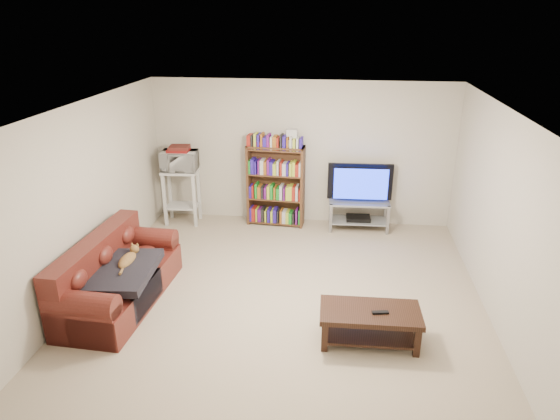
# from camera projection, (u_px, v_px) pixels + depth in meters

# --- Properties ---
(floor) EXTENTS (5.00, 5.00, 0.00)m
(floor) POSITION_uv_depth(u_px,v_px,m) (284.00, 293.00, 6.47)
(floor) COLOR #BEAA8D
(floor) RESTS_ON ground
(ceiling) EXTENTS (5.00, 5.00, 0.00)m
(ceiling) POSITION_uv_depth(u_px,v_px,m) (284.00, 107.00, 5.58)
(ceiling) COLOR white
(ceiling) RESTS_ON ground
(wall_back) EXTENTS (5.00, 0.00, 5.00)m
(wall_back) POSITION_uv_depth(u_px,v_px,m) (302.00, 153.00, 8.32)
(wall_back) COLOR beige
(wall_back) RESTS_ON ground
(wall_front) EXTENTS (5.00, 0.00, 5.00)m
(wall_front) POSITION_uv_depth(u_px,v_px,m) (245.00, 329.00, 3.72)
(wall_front) COLOR beige
(wall_front) RESTS_ON ground
(wall_left) EXTENTS (0.00, 5.00, 5.00)m
(wall_left) POSITION_uv_depth(u_px,v_px,m) (88.00, 198.00, 6.31)
(wall_left) COLOR beige
(wall_left) RESTS_ON ground
(wall_right) EXTENTS (0.00, 5.00, 5.00)m
(wall_right) POSITION_uv_depth(u_px,v_px,m) (500.00, 217.00, 5.73)
(wall_right) COLOR beige
(wall_right) RESTS_ON ground
(sofa) EXTENTS (0.93, 1.99, 0.84)m
(sofa) POSITION_uv_depth(u_px,v_px,m) (115.00, 280.00, 6.19)
(sofa) COLOR #591D16
(sofa) RESTS_ON floor
(blanket) EXTENTS (0.79, 1.01, 0.18)m
(blanket) POSITION_uv_depth(u_px,v_px,m) (121.00, 272.00, 5.96)
(blanket) COLOR black
(blanket) RESTS_ON sofa
(cat) EXTENTS (0.24, 0.54, 0.16)m
(cat) POSITION_uv_depth(u_px,v_px,m) (127.00, 260.00, 6.10)
(cat) COLOR brown
(cat) RESTS_ON sofa
(coffee_table) EXTENTS (1.10, 0.57, 0.40)m
(coffee_table) POSITION_uv_depth(u_px,v_px,m) (370.00, 320.00, 5.43)
(coffee_table) COLOR black
(coffee_table) RESTS_ON floor
(remote) EXTENTS (0.18, 0.08, 0.02)m
(remote) POSITION_uv_depth(u_px,v_px,m) (380.00, 312.00, 5.33)
(remote) COLOR black
(remote) RESTS_ON coffee_table
(tv_stand) EXTENTS (1.00, 0.48, 0.49)m
(tv_stand) POSITION_uv_depth(u_px,v_px,m) (359.00, 210.00, 8.27)
(tv_stand) COLOR #999EA3
(tv_stand) RESTS_ON floor
(television) EXTENTS (1.07, 0.18, 0.61)m
(television) POSITION_uv_depth(u_px,v_px,m) (360.00, 184.00, 8.10)
(television) COLOR black
(television) RESTS_ON tv_stand
(dvd_player) EXTENTS (0.41, 0.29, 0.06)m
(dvd_player) POSITION_uv_depth(u_px,v_px,m) (358.00, 218.00, 8.32)
(dvd_player) COLOR black
(dvd_player) RESTS_ON tv_stand
(bookshelf) EXTENTS (0.97, 0.36, 1.37)m
(bookshelf) POSITION_uv_depth(u_px,v_px,m) (276.00, 185.00, 8.33)
(bookshelf) COLOR #4F301B
(bookshelf) RESTS_ON floor
(shelf_clutter) EXTENTS (0.70, 0.23, 0.28)m
(shelf_clutter) POSITION_uv_depth(u_px,v_px,m) (282.00, 140.00, 8.04)
(shelf_clutter) COLOR silver
(shelf_clutter) RESTS_ON bookshelf
(microwave_stand) EXTENTS (0.61, 0.46, 0.94)m
(microwave_stand) POSITION_uv_depth(u_px,v_px,m) (182.00, 189.00, 8.44)
(microwave_stand) COLOR silver
(microwave_stand) RESTS_ON floor
(microwave) EXTENTS (0.60, 0.43, 0.32)m
(microwave) POSITION_uv_depth(u_px,v_px,m) (179.00, 161.00, 8.25)
(microwave) COLOR silver
(microwave) RESTS_ON microwave_stand
(game_boxes) EXTENTS (0.36, 0.32, 0.05)m
(game_boxes) POSITION_uv_depth(u_px,v_px,m) (178.00, 150.00, 8.18)
(game_boxes) COLOR maroon
(game_boxes) RESTS_ON microwave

